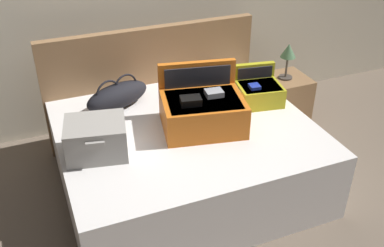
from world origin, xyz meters
TOP-DOWN VIEW (x-y plane):
  - ground_plane at (0.00, 0.00)m, footprint 12.00×12.00m
  - bed at (0.00, 0.40)m, footprint 1.88×1.59m
  - headboard at (0.00, 1.24)m, footprint 1.91×0.08m
  - hard_case_large at (0.12, 0.37)m, footprint 0.67×0.59m
  - hard_case_medium at (-0.68, 0.32)m, footprint 0.46×0.41m
  - hard_case_small at (0.70, 0.56)m, footprint 0.40×0.38m
  - duffel_bag at (-0.39, 0.89)m, footprint 0.59×0.39m
  - pillow_near_headboard at (0.60, 0.98)m, footprint 0.46×0.33m
  - nightstand at (1.22, 0.95)m, footprint 0.44×0.40m
  - table_lamp at (1.22, 0.95)m, footprint 0.14×0.14m

SIDE VIEW (x-z plane):
  - ground_plane at x=0.00m, z-range 0.00..0.00m
  - nightstand at x=1.22m, z-range 0.00..0.50m
  - bed at x=0.00m, z-range 0.00..0.55m
  - headboard at x=0.00m, z-range 0.00..1.05m
  - pillow_near_headboard at x=0.60m, z-range 0.55..0.72m
  - hard_case_small at x=0.70m, z-range 0.51..0.79m
  - duffel_bag at x=-0.39m, z-range 0.52..0.79m
  - hard_case_medium at x=-0.68m, z-range 0.55..0.79m
  - hard_case_large at x=0.12m, z-range 0.48..0.91m
  - table_lamp at x=1.22m, z-range 0.57..0.91m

